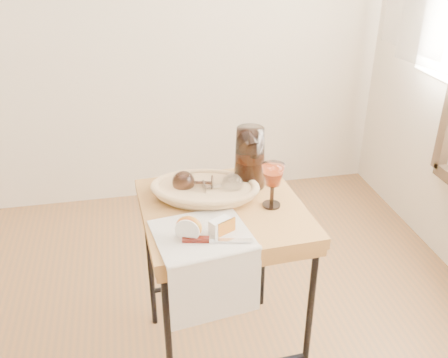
{
  "coord_description": "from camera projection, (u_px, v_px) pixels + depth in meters",
  "views": [
    {
      "loc": [
        0.22,
        -1.12,
        1.63
      ],
      "look_at": [
        0.52,
        0.35,
        0.84
      ],
      "focal_mm": 40.1,
      "sensor_mm": 36.0,
      "label": 1
    }
  ],
  "objects": [
    {
      "name": "side_table",
      "position": [
        223.0,
        286.0,
        1.94
      ],
      "size": [
        0.59,
        0.59,
        0.72
      ],
      "primitive_type": null,
      "rotation": [
        0.0,
        0.0,
        0.05
      ],
      "color": "brown",
      "rests_on": "floor"
    },
    {
      "name": "goblet_lying_b",
      "position": [
        220.0,
        185.0,
        1.8
      ],
      "size": [
        0.13,
        0.08,
        0.08
      ],
      "primitive_type": null,
      "rotation": [
        0.0,
        0.0,
        0.04
      ],
      "color": "white",
      "rests_on": "bread_basket"
    },
    {
      "name": "tea_towel",
      "position": [
        202.0,
        234.0,
        1.61
      ],
      "size": [
        0.34,
        0.31,
        0.01
      ],
      "primitive_type": "cube",
      "rotation": [
        0.0,
        0.0,
        0.15
      ],
      "color": "white",
      "rests_on": "side_table"
    },
    {
      "name": "wine_goblet",
      "position": [
        272.0,
        185.0,
        1.73
      ],
      "size": [
        0.09,
        0.09,
        0.17
      ],
      "primitive_type": null,
      "rotation": [
        0.0,
        0.0,
        0.14
      ],
      "color": "white",
      "rests_on": "side_table"
    },
    {
      "name": "pitcher",
      "position": [
        250.0,
        157.0,
        1.86
      ],
      "size": [
        0.21,
        0.27,
        0.27
      ],
      "primitive_type": null,
      "rotation": [
        0.0,
        0.0,
        0.2
      ],
      "color": "black",
      "rests_on": "side_table"
    },
    {
      "name": "apple_half",
      "position": [
        189.0,
        227.0,
        1.57
      ],
      "size": [
        0.1,
        0.07,
        0.08
      ],
      "primitive_type": "ellipsoid",
      "rotation": [
        0.0,
        0.0,
        -0.4
      ],
      "color": "#B51D0E",
      "rests_on": "tea_towel"
    },
    {
      "name": "table_knife",
      "position": [
        214.0,
        239.0,
        1.56
      ],
      "size": [
        0.22,
        0.07,
        0.02
      ],
      "primitive_type": null,
      "rotation": [
        0.0,
        0.0,
        -0.21
      ],
      "color": "silver",
      "rests_on": "tea_towel"
    },
    {
      "name": "apple_wedge",
      "position": [
        221.0,
        226.0,
        1.6
      ],
      "size": [
        0.08,
        0.07,
        0.05
      ],
      "primitive_type": "cube",
      "rotation": [
        0.0,
        0.0,
        0.49
      ],
      "color": "white",
      "rests_on": "tea_towel"
    },
    {
      "name": "goblet_lying_a",
      "position": [
        196.0,
        182.0,
        1.81
      ],
      "size": [
        0.15,
        0.12,
        0.08
      ],
      "primitive_type": null,
      "rotation": [
        0.0,
        0.0,
        2.87
      ],
      "color": "#482D20",
      "rests_on": "bread_basket"
    },
    {
      "name": "bread_basket",
      "position": [
        205.0,
        191.0,
        1.82
      ],
      "size": [
        0.4,
        0.33,
        0.05
      ],
      "primitive_type": null,
      "rotation": [
        0.0,
        0.0,
        -0.27
      ],
      "color": "tan",
      "rests_on": "side_table"
    }
  ]
}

